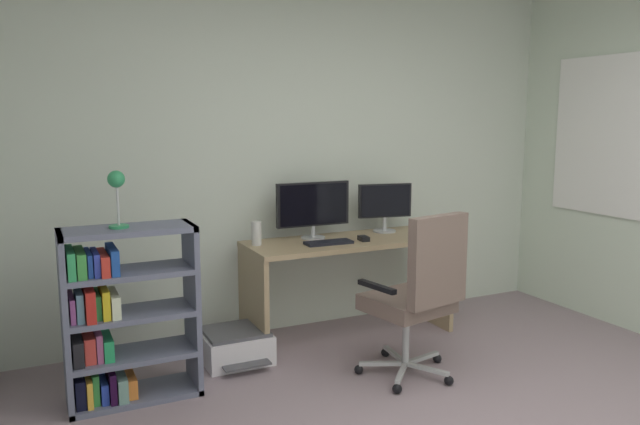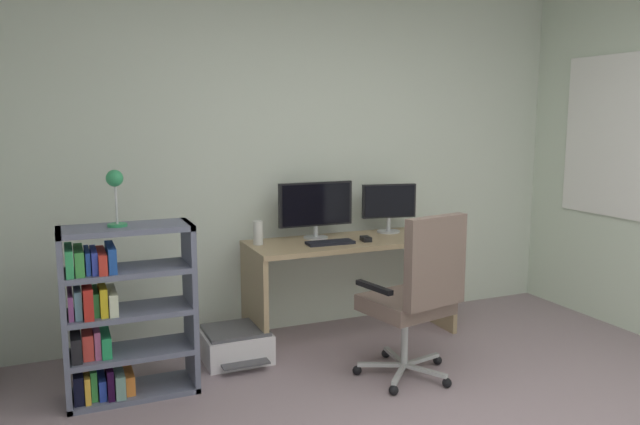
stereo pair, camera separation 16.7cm
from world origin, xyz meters
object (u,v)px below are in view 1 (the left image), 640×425
at_px(keyboard, 329,243).
at_px(bookshelf, 118,319).
at_px(monitor_main, 313,206).
at_px(computer_mouse, 364,238).
at_px(desk_lamp, 117,188).
at_px(office_chair, 419,290).
at_px(desktop_speaker, 256,233).
at_px(printer, 235,346).
at_px(monitor_secondary, 385,203).
at_px(desk, 349,265).

xyz_separation_m(keyboard, bookshelf, (-1.49, -0.28, -0.26)).
xyz_separation_m(monitor_main, computer_mouse, (0.29, -0.24, -0.23)).
xyz_separation_m(keyboard, desk_lamp, (-1.46, -0.28, 0.49)).
bearing_deg(office_chair, keyboard, 106.70).
xyz_separation_m(monitor_main, desk_lamp, (-1.44, -0.51, 0.26)).
relative_size(keyboard, desktop_speaker, 2.00).
bearing_deg(desktop_speaker, office_chair, -53.59).
distance_m(office_chair, printer, 1.31).
bearing_deg(desktop_speaker, monitor_secondary, 2.53).
xyz_separation_m(monitor_main, keyboard, (0.01, -0.23, -0.23)).
distance_m(computer_mouse, desktop_speaker, 0.78).
bearing_deg(keyboard, monitor_main, 96.03).
bearing_deg(bookshelf, monitor_main, 18.95).
height_order(keyboard, desktop_speaker, desktop_speaker).
height_order(office_chair, bookshelf, office_chair).
distance_m(monitor_main, computer_mouse, 0.44).
relative_size(desktop_speaker, office_chair, 0.16).
relative_size(desktop_speaker, printer, 0.35).
bearing_deg(monitor_main, computer_mouse, -39.08).
xyz_separation_m(desktop_speaker, desk_lamp, (-0.98, -0.46, 0.42)).
height_order(monitor_main, computer_mouse, monitor_main).
bearing_deg(desk_lamp, desk, 12.43).
xyz_separation_m(monitor_secondary, computer_mouse, (-0.32, -0.24, -0.21)).
relative_size(keyboard, computer_mouse, 3.40).
distance_m(desk, desktop_speaker, 0.75).
xyz_separation_m(keyboard, printer, (-0.71, -0.01, -0.65)).
xyz_separation_m(keyboard, desktop_speaker, (-0.48, 0.18, 0.07)).
bearing_deg(desktop_speaker, printer, -140.22).
bearing_deg(bookshelf, keyboard, 10.54).
bearing_deg(keyboard, monitor_secondary, 23.12).
distance_m(desk_lamp, printer, 1.39).
relative_size(desk, keyboard, 4.53).
bearing_deg(keyboard, desktop_speaker, 161.49).
height_order(keyboard, computer_mouse, computer_mouse).
bearing_deg(keyboard, desk_lamp, -166.91).
distance_m(desk, desk_lamp, 1.84).
relative_size(keyboard, office_chair, 0.32).
height_order(desk, office_chair, office_chair).
height_order(monitor_main, printer, monitor_main).
height_order(keyboard, bookshelf, bookshelf).
height_order(computer_mouse, desk_lamp, desk_lamp).
bearing_deg(desk, monitor_secondary, 19.49).
bearing_deg(desk, bookshelf, -167.80).
height_order(monitor_secondary, desk_lamp, desk_lamp).
relative_size(desktop_speaker, bookshelf, 0.17).
distance_m(keyboard, computer_mouse, 0.28).
bearing_deg(computer_mouse, monitor_secondary, 42.89).
xyz_separation_m(desk, monitor_secondary, (0.39, 0.14, 0.42)).
xyz_separation_m(keyboard, office_chair, (0.23, -0.78, -0.18)).
height_order(monitor_main, monitor_secondary, monitor_main).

